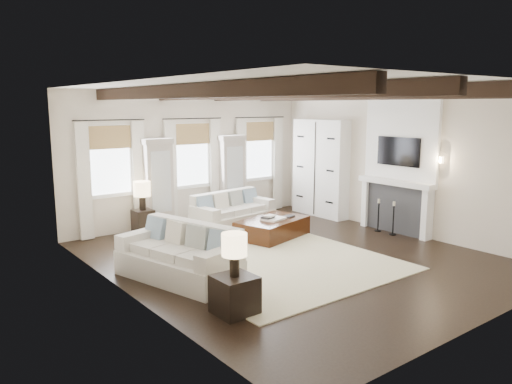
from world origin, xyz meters
TOP-DOWN VIEW (x-y plane):
  - ground at (0.00, 0.00)m, footprint 7.50×7.50m
  - room_shell at (0.75, 0.90)m, footprint 6.54×7.54m
  - area_rug at (-0.46, 0.35)m, footprint 3.83×4.73m
  - sofa_back at (0.41, 2.60)m, footprint 2.08×1.14m
  - sofa_left at (-2.25, 0.26)m, footprint 1.49×2.33m
  - ottoman at (0.62, 1.36)m, footprint 1.77×1.36m
  - tray at (0.61, 1.30)m, footprint 0.58×0.50m
  - book_lower at (0.48, 1.35)m, footprint 0.30×0.26m
  - book_upper at (0.51, 1.31)m, footprint 0.26×0.22m
  - book_loose at (1.06, 1.31)m, footprint 0.28×0.24m
  - side_table_front at (-2.37, -1.45)m, footprint 0.54×0.54m
  - lamp_front at (-2.37, -1.45)m, footprint 0.35×0.35m
  - side_table_back at (-1.60, 3.12)m, footprint 0.41×0.41m
  - lamp_back at (-1.60, 3.12)m, footprint 0.36×0.36m
  - candlestick_near at (2.90, -0.12)m, footprint 0.15×0.15m
  - candlestick_far at (2.90, 0.30)m, footprint 0.15×0.15m

SIDE VIEW (x-z plane):
  - ground at x=0.00m, z-range 0.00..0.00m
  - area_rug at x=-0.46m, z-range 0.00..0.02m
  - ottoman at x=0.62m, z-range 0.00..0.41m
  - side_table_front at x=-2.37m, z-range 0.00..0.54m
  - side_table_back at x=-1.60m, z-range 0.00..0.61m
  - candlestick_far at x=2.90m, z-range -0.06..0.69m
  - candlestick_near at x=2.90m, z-range -0.06..0.70m
  - sofa_back at x=0.41m, z-range -0.09..0.76m
  - sofa_left at x=-2.25m, z-range -0.09..0.83m
  - book_loose at x=1.06m, z-range 0.41..0.44m
  - tray at x=0.61m, z-range 0.41..0.45m
  - book_lower at x=0.48m, z-range 0.45..0.49m
  - book_upper at x=0.51m, z-range 0.49..0.52m
  - lamp_front at x=-2.37m, z-range 0.65..1.26m
  - lamp_back at x=-1.60m, z-range 0.72..1.35m
  - room_shell at x=0.75m, z-range 0.28..3.50m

